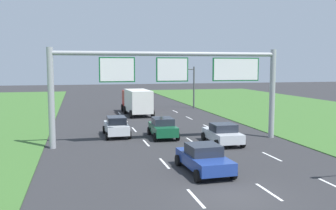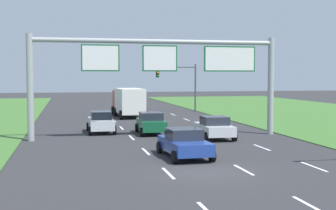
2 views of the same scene
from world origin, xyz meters
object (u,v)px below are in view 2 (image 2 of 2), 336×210
car_far_ahead (214,127)px  sign_gantry (162,66)px  car_near_red (184,143)px  traffic_light_mast (179,79)px  car_mid_lane (151,123)px  box_truck (128,101)px  car_lead_silver (101,122)px

car_far_ahead → sign_gantry: size_ratio=0.24×
car_near_red → traffic_light_mast: size_ratio=0.78×
car_mid_lane → box_truck: size_ratio=0.52×
sign_gantry → traffic_light_mast: size_ratio=3.08×
car_near_red → sign_gantry: size_ratio=0.25×
car_mid_lane → traffic_light_mast: 20.46m
car_far_ahead → traffic_light_mast: 22.97m
car_near_red → car_mid_lane: car_mid_lane is taller
car_near_red → car_lead_silver: (-3.54, 11.51, 0.06)m
box_truck → traffic_light_mast: bearing=32.5°
car_far_ahead → traffic_light_mast: (3.02, 22.56, 3.10)m
car_near_red → traffic_light_mast: bearing=74.8°
car_near_red → car_lead_silver: car_lead_silver is taller
box_truck → traffic_light_mast: (6.55, 4.53, 2.24)m
traffic_light_mast → box_truck: bearing=-145.3°
car_mid_lane → traffic_light_mast: size_ratio=0.71×
box_truck → car_mid_lane: bearing=-92.8°
car_mid_lane → car_near_red: bearing=-88.4°
traffic_light_mast → car_lead_silver: bearing=-120.3°
sign_gantry → car_far_ahead: bearing=-24.0°
car_mid_lane → sign_gantry: sign_gantry is taller
car_mid_lane → box_truck: box_truck is taller
car_far_ahead → box_truck: size_ratio=0.53×
box_truck → sign_gantry: sign_gantry is taller
car_mid_lane → sign_gantry: (0.43, -2.02, 4.12)m
car_far_ahead → traffic_light_mast: traffic_light_mast is taller
car_lead_silver → sign_gantry: size_ratio=0.23×
car_lead_silver → sign_gantry: (3.99, -3.50, 4.13)m
car_mid_lane → car_far_ahead: car_mid_lane is taller
box_truck → car_near_red: bearing=-92.6°
car_mid_lane → traffic_light_mast: (6.72, 19.09, 3.05)m
car_near_red → traffic_light_mast: traffic_light_mast is taller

